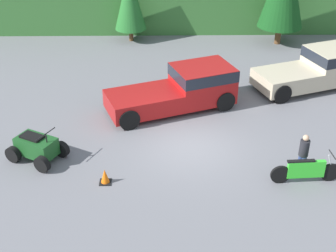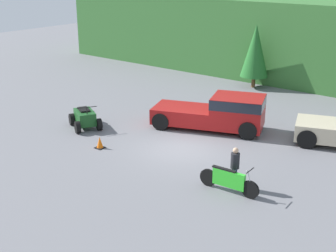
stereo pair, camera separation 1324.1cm
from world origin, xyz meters
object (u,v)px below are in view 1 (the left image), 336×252
dirt_bike (306,171)px  rider_person (303,153)px  pickup_truck_red (184,88)px  pickup_truck_second (317,68)px  quad_atv (37,147)px  traffic_cone (105,177)px

dirt_bike → rider_person: 0.62m
pickup_truck_red → rider_person: pickup_truck_red is taller
pickup_truck_red → pickup_truck_second: 6.97m
rider_person → dirt_bike: bearing=-106.4°
quad_atv → rider_person: (9.69, -1.12, 0.39)m
quad_atv → pickup_truck_second: bearing=55.2°
pickup_truck_red → rider_person: size_ratio=3.67×
quad_atv → rider_person: size_ratio=1.46×
rider_person → pickup_truck_second: bearing=50.3°
traffic_cone → quad_atv: bearing=150.5°
rider_person → traffic_cone: 7.04m
pickup_truck_second → quad_atv: bearing=-173.1°
pickup_truck_second → quad_atv: pickup_truck_second is taller
pickup_truck_red → pickup_truck_second: (6.63, 2.14, -0.00)m
dirt_bike → traffic_cone: dirt_bike is taller
pickup_truck_red → dirt_bike: pickup_truck_red is taller
rider_person → traffic_cone: bearing=163.3°
pickup_truck_second → dirt_bike: 8.25m
quad_atv → dirt_bike: bearing=19.2°
dirt_bike → rider_person: rider_person is taller
pickup_truck_second → rider_person: (-2.63, -7.36, -0.08)m
pickup_truck_second → rider_person: bearing=-129.5°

